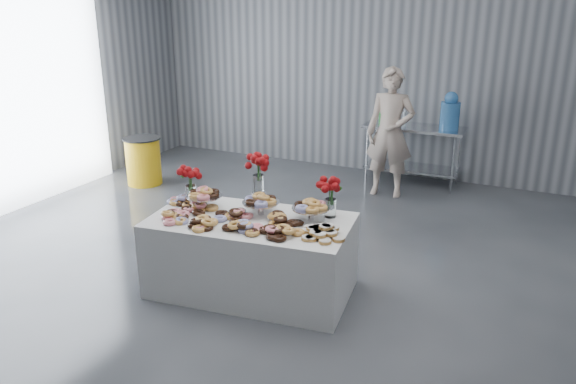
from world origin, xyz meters
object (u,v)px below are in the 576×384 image
at_px(display_table, 251,255).
at_px(water_jug, 450,113).
at_px(prep_table, 413,144).
at_px(person, 390,133).
at_px(trash_barrel, 143,161).

xyz_separation_m(display_table, water_jug, (1.09, 4.04, 0.77)).
relative_size(prep_table, person, 0.82).
height_order(person, trash_barrel, person).
xyz_separation_m(prep_table, person, (-0.19, -0.67, 0.30)).
xyz_separation_m(water_jug, trash_barrel, (-4.22, -1.80, -0.78)).
height_order(display_table, water_jug, water_jug).
height_order(prep_table, water_jug, water_jug).
relative_size(prep_table, water_jug, 2.71).
bearing_deg(trash_barrel, water_jug, 23.11).
distance_m(display_table, person, 3.44).
relative_size(display_table, water_jug, 3.43).
height_order(prep_table, person, person).
bearing_deg(display_table, prep_table, 81.66).
bearing_deg(display_table, trash_barrel, 144.41).
bearing_deg(water_jug, prep_table, 180.00).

